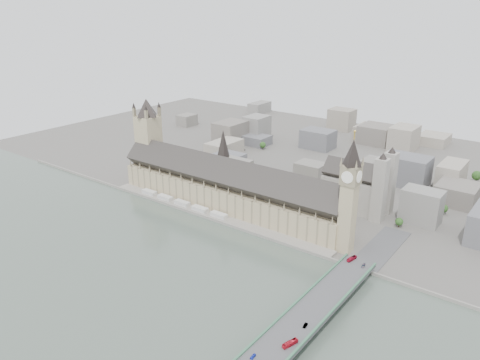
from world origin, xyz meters
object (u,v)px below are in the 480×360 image
Objects in this scene: palace_of_westminster at (227,187)px; red_bus_north at (352,259)px; red_bus_south at (290,343)px; car_blue at (253,356)px; elizabeth_tower at (350,189)px; car_approach at (363,266)px; car_silver at (305,325)px; westminster_abbey at (358,187)px; westminster_bridge at (317,310)px; victoria_tower at (149,137)px.

palace_of_westminster is 161.90m from red_bus_north.
red_bus_south is 2.38× the size of car_blue.
elizabeth_tower is 23.17× the size of car_blue.
elizabeth_tower is 19.17× the size of car_approach.
car_silver is (10.41, 42.35, 0.03)m from car_blue.
red_bus_north is at bearing 156.30° from car_approach.
car_silver is (167.26, -133.24, -11.64)m from palace_of_westminster.
red_bus_north is at bearing 85.82° from car_blue.
car_silver is at bearing 111.05° from red_bus_south.
westminster_abbey reaches higher than red_bus_south.
car_silver reaches higher than car_blue.
car_silver is (-1.43, 20.86, -0.72)m from red_bus_south.
westminster_bridge is at bearing -33.49° from palace_of_westminster.
elizabeth_tower is 63.94m from car_approach.
elizabeth_tower is at bearing 92.26° from car_blue.
car_approach is at bearing -4.80° from red_bus_north.
elizabeth_tower is at bearing -72.71° from westminster_abbey.
red_bus_north is 0.93× the size of red_bus_south.
car_silver is (10.70, -93.48, -0.61)m from red_bus_north.
car_blue is 0.83× the size of car_approach.
victoria_tower is 1.47× the size of westminster_abbey.
palace_of_westminster reaches higher than red_bus_south.
victoria_tower is at bearing 176.04° from elizabeth_tower.
elizabeth_tower reaches higher than red_bus_north.
car_blue is at bearing -111.34° from car_silver.
red_bus_south is at bearing -95.98° from car_approach.
car_silver is (56.33, -208.54, -14.01)m from westminster_abbey.
westminster_abbey is (-51.08, 182.50, 19.96)m from westminster_bridge.
palace_of_westminster is at bearing 178.16° from red_bus_north.
westminster_abbey is 132.17m from car_approach.
westminster_bridge is at bearing 93.89° from car_silver.
westminster_bridge is 67.98m from red_bus_north.
car_silver is at bearing -71.06° from red_bus_north.
elizabeth_tower is 260.64m from victoria_tower.
victoria_tower reaches higher than westminster_bridge.
red_bus_south is 24.55m from car_blue.
red_bus_south is (30.69, -142.40, -46.30)m from elizabeth_tower.
car_approach is at bearing -64.39° from westminster_abbey.
car_blue is 0.94× the size of car_silver.
car_blue is (45.92, -250.89, -14.04)m from westminster_abbey.
westminster_bridge is 29.40× the size of red_bus_south.
westminster_bridge is at bearing -21.78° from victoria_tower.
westminster_abbey is (-27.08, 87.00, -33.01)m from elizabeth_tower.
red_bus_north is 2.22× the size of car_blue.
victoria_tower is at bearing 168.23° from red_bus_south.
red_bus_north reaches higher than westminster_bridge.
westminster_abbey reaches higher than car_approach.
red_bus_south is at bearing -75.87° from westminster_abbey.
westminster_abbey is at bearing 121.25° from red_bus_south.
westminster_abbey is 6.62× the size of red_bus_north.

